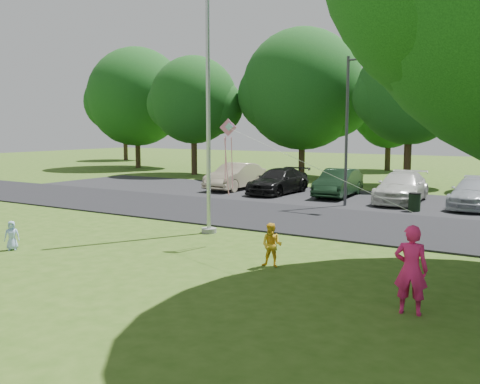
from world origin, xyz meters
The scene contains 12 objects.
ground centered at (0.00, 0.00, 0.00)m, with size 120.00×120.00×0.00m, color #325315.
park_road centered at (0.00, 9.00, 0.03)m, with size 60.00×6.00×0.06m, color black.
parking_strip centered at (0.00, 15.50, 0.03)m, with size 42.00×7.00×0.06m, color black.
flagpole centered at (-3.50, 5.00, 4.17)m, with size 0.50×0.50×10.00m.
street_lamp centered at (-1.47, 12.97, 3.94)m, with size 1.84×0.38×6.56m.
trash_can centered at (1.28, 13.00, 0.42)m, with size 0.52×0.52×0.83m.
tree_row centered at (1.59, 24.23, 5.71)m, with size 64.35×11.94×10.88m.
parked_cars centered at (1.33, 15.46, 0.76)m, with size 20.17×5.67×1.48m.
woman centered at (4.23, 0.57, 0.86)m, with size 0.63×0.41×1.72m, color #E51E67.
child_yellow centered at (0.38, 2.22, 0.56)m, with size 0.55×0.43×1.12m, color yellow.
child_blue centered at (-6.88, -0.05, 0.42)m, with size 0.41×0.27×0.85m, color #A6C4FF.
kite centered at (-1.70, 3.63, 3.02)m, with size 6.39×3.41×2.28m.
Camera 1 is at (6.63, -9.44, 3.52)m, focal length 40.00 mm.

